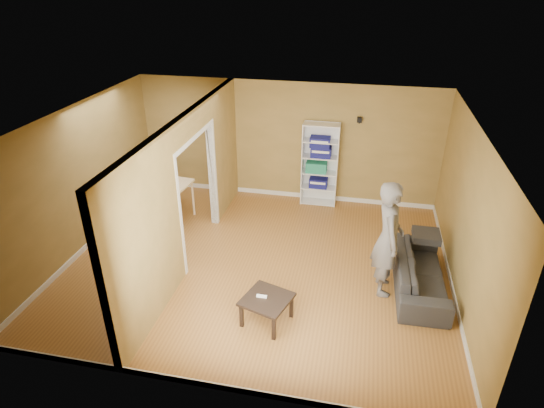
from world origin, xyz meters
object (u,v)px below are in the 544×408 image
at_px(coffee_table, 267,302).
at_px(dining_table, 156,187).
at_px(sofa, 421,268).
at_px(bookshelf, 320,164).
at_px(chair_left, 121,196).
at_px(chair_near, 147,210).
at_px(chair_far, 170,187).
at_px(person, 389,229).

relative_size(coffee_table, dining_table, 0.49).
relative_size(sofa, coffee_table, 3.07).
xyz_separation_m(bookshelf, chair_left, (-3.94, -1.47, -0.45)).
bearing_deg(chair_left, coffee_table, 63.01).
relative_size(dining_table, chair_near, 1.24).
xyz_separation_m(coffee_table, chair_far, (-2.82, 3.13, 0.10)).
relative_size(sofa, chair_far, 2.14).
bearing_deg(coffee_table, chair_near, 144.60).
bearing_deg(bookshelf, coffee_table, -94.18).
relative_size(person, chair_far, 2.42).
bearing_deg(chair_near, chair_left, 125.68).
height_order(chair_left, chair_near, chair_near).
relative_size(sofa, bookshelf, 1.08).
distance_m(bookshelf, chair_near, 3.71).
distance_m(sofa, chair_far, 5.38).
bearing_deg(chair_far, chair_left, 22.54).
bearing_deg(person, coffee_table, 117.71).
xyz_separation_m(sofa, chair_left, (-5.89, 1.25, 0.08)).
bearing_deg(chair_left, chair_near, 64.26).
bearing_deg(chair_left, chair_far, 133.14).
xyz_separation_m(dining_table, chair_near, (0.06, -0.60, -0.21)).
xyz_separation_m(person, chair_left, (-5.31, 1.42, -0.66)).
height_order(dining_table, chair_near, chair_near).
height_order(coffee_table, chair_left, chair_left).
height_order(person, chair_left, person).
bearing_deg(sofa, chair_far, 68.71).
distance_m(dining_table, chair_far, 0.62).
bearing_deg(chair_near, coffee_table, -55.95).
height_order(chair_left, chair_far, chair_far).
distance_m(chair_left, chair_far, 1.01).
relative_size(dining_table, chair_far, 1.42).
height_order(bookshelf, chair_left, bookshelf).
relative_size(bookshelf, chair_near, 1.73).
bearing_deg(dining_table, bookshelf, 24.81).
xyz_separation_m(sofa, person, (-0.58, -0.16, 0.74)).
xyz_separation_m(sofa, chair_far, (-5.06, 1.83, 0.09)).
relative_size(bookshelf, chair_far, 1.97).
bearing_deg(bookshelf, chair_left, -159.58).
bearing_deg(dining_table, sofa, -14.08).
bearing_deg(chair_near, bookshelf, 13.11).
bearing_deg(person, chair_near, 72.62).
bearing_deg(chair_far, dining_table, 75.77).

